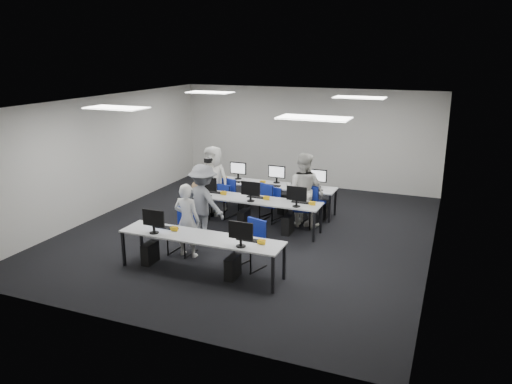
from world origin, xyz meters
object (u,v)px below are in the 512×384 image
at_px(chair_3, 271,211).
at_px(student_1, 303,190).
at_px(desk_mid, 254,201).
at_px(chair_1, 251,253).
at_px(chair_5, 228,204).
at_px(chair_7, 313,211).
at_px(student_0, 187,220).
at_px(desk_front, 201,239).
at_px(student_2, 213,180).
at_px(chair_6, 271,207).
at_px(photographer, 203,202).
at_px(chair_2, 224,205).
at_px(chair_0, 182,240).
at_px(student_3, 305,192).
at_px(chair_4, 302,216).

distance_m(chair_3, student_1, 1.03).
height_order(desk_mid, chair_1, chair_1).
relative_size(chair_5, chair_7, 0.84).
relative_size(desk_mid, student_0, 2.09).
xyz_separation_m(chair_1, chair_5, (-1.80, 2.79, -0.04)).
relative_size(desk_front, student_0, 2.09).
xyz_separation_m(chair_3, student_2, (-1.56, -0.00, 0.62)).
xyz_separation_m(chair_6, photographer, (-0.90, -1.90, 0.56)).
xyz_separation_m(student_1, photographer, (-1.79, -1.63, -0.04)).
distance_m(chair_3, photographer, 2.01).
xyz_separation_m(chair_5, student_2, (-0.36, -0.08, 0.62)).
xyz_separation_m(desk_front, desk_mid, (0.00, 2.60, 0.00)).
xyz_separation_m(desk_front, chair_5, (-1.02, 3.35, -0.42)).
distance_m(chair_7, photographer, 2.79).
distance_m(chair_6, photographer, 2.18).
bearing_deg(chair_7, chair_2, -161.68).
height_order(chair_0, chair_2, chair_2).
bearing_deg(chair_3, student_1, 11.51).
bearing_deg(chair_5, student_2, -157.36).
bearing_deg(chair_0, chair_6, 74.96).
bearing_deg(student_3, chair_7, 50.70).
xyz_separation_m(desk_mid, chair_7, (1.18, 0.91, -0.37)).
xyz_separation_m(chair_3, chair_4, (0.84, -0.11, 0.02)).
xyz_separation_m(chair_2, chair_3, (1.22, 0.09, -0.04)).
bearing_deg(student_2, student_0, -72.61).
xyz_separation_m(chair_2, student_1, (2.04, 0.07, 0.59)).
distance_m(desk_mid, chair_2, 1.25).
xyz_separation_m(chair_6, student_2, (-1.49, -0.25, 0.59)).
distance_m(desk_front, chair_5, 3.53).
bearing_deg(chair_2, student_0, -65.61).
xyz_separation_m(desk_mid, chair_5, (-1.02, 0.75, -0.42)).
distance_m(desk_mid, chair_5, 1.34).
height_order(chair_3, photographer, photographer).
height_order(chair_4, chair_7, chair_7).
height_order(chair_2, chair_7, chair_7).
height_order(chair_5, chair_7, chair_7).
height_order(desk_front, student_2, student_2).
distance_m(chair_7, student_0, 3.45).
bearing_deg(desk_front, chair_2, 108.22).
relative_size(chair_5, photographer, 0.49).
distance_m(student_1, student_3, 0.15).
height_order(chair_6, student_2, student_2).
bearing_deg(chair_7, student_0, -112.31).
relative_size(chair_5, student_1, 0.46).
bearing_deg(student_0, student_1, -121.15).
distance_m(chair_5, chair_7, 2.21).
distance_m(chair_2, photographer, 1.67).
bearing_deg(student_0, student_3, -120.18).
bearing_deg(desk_mid, chair_0, -112.85).
bearing_deg(chair_1, photographer, 163.75).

